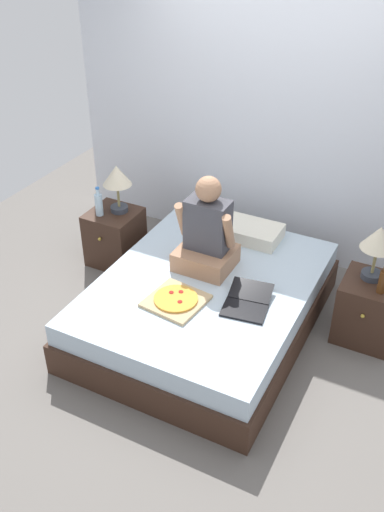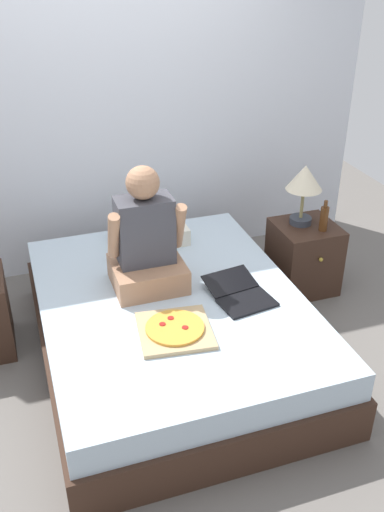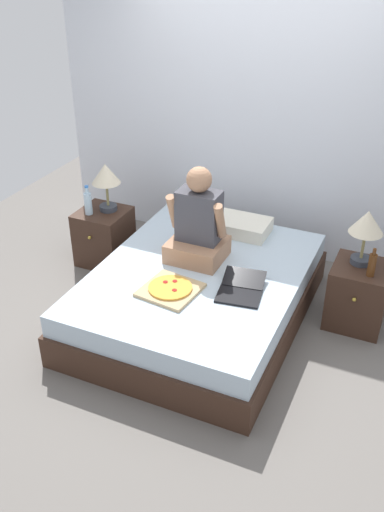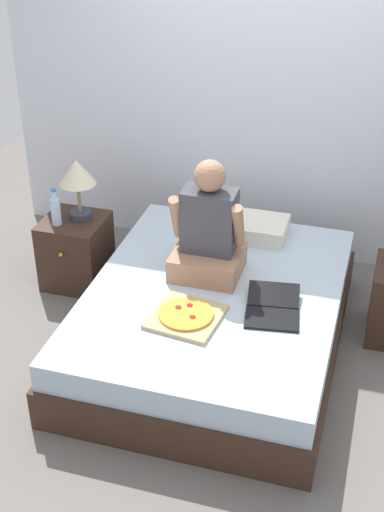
{
  "view_description": "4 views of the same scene",
  "coord_description": "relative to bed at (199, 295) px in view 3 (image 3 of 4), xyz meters",
  "views": [
    {
      "loc": [
        1.54,
        -3.24,
        3.07
      ],
      "look_at": [
        -0.07,
        -0.1,
        0.72
      ],
      "focal_mm": 40.0,
      "sensor_mm": 36.0,
      "label": 1
    },
    {
      "loc": [
        -0.81,
        -2.78,
        2.39
      ],
      "look_at": [
        0.1,
        -0.1,
        0.77
      ],
      "focal_mm": 40.0,
      "sensor_mm": 36.0,
      "label": 2
    },
    {
      "loc": [
        1.51,
        -3.48,
        2.84
      ],
      "look_at": [
        0.03,
        -0.19,
        0.7
      ],
      "focal_mm": 40.0,
      "sensor_mm": 36.0,
      "label": 3
    },
    {
      "loc": [
        0.92,
        -3.61,
        2.97
      ],
      "look_at": [
        -0.11,
        -0.13,
        0.75
      ],
      "focal_mm": 50.0,
      "sensor_mm": 36.0,
      "label": 4
    }
  ],
  "objects": [
    {
      "name": "water_bottle",
      "position": [
        -1.26,
        0.37,
        0.41
      ],
      "size": [
        0.07,
        0.07,
        0.28
      ],
      "color": "silver",
      "rests_on": "nightstand_left"
    },
    {
      "name": "lamp_on_left_nightstand",
      "position": [
        -1.14,
        0.51,
        0.63
      ],
      "size": [
        0.26,
        0.26,
        0.45
      ],
      "color": "#333842",
      "rests_on": "nightstand_left"
    },
    {
      "name": "pizza_box",
      "position": [
        -0.08,
        -0.34,
        0.24
      ],
      "size": [
        0.45,
        0.45,
        0.05
      ],
      "color": "tan",
      "rests_on": "bed"
    },
    {
      "name": "beer_bottle",
      "position": [
        1.25,
        0.36,
        0.4
      ],
      "size": [
        0.06,
        0.06,
        0.23
      ],
      "color": "#512D14",
      "rests_on": "nightstand_right"
    },
    {
      "name": "nightstand_right",
      "position": [
        1.18,
        0.46,
        0.04
      ],
      "size": [
        0.44,
        0.47,
        0.52
      ],
      "color": "#382319",
      "rests_on": "ground"
    },
    {
      "name": "pillow",
      "position": [
        0.06,
        0.75,
        0.29
      ],
      "size": [
        0.52,
        0.34,
        0.12
      ],
      "primitive_type": "cube",
      "color": "silver",
      "rests_on": "bed"
    },
    {
      "name": "laptop",
      "position": [
        0.4,
        -0.15,
        0.25
      ],
      "size": [
        0.37,
        0.46,
        0.07
      ],
      "color": "black",
      "rests_on": "bed"
    },
    {
      "name": "person_seated",
      "position": [
        -0.1,
        0.2,
        0.51
      ],
      "size": [
        0.47,
        0.4,
        0.78
      ],
      "color": "#A37556",
      "rests_on": "bed"
    },
    {
      "name": "ground_plane",
      "position": [
        0.0,
        0.0,
        -0.22
      ],
      "size": [
        5.99,
        5.99,
        0.0
      ],
      "primitive_type": "plane",
      "color": "#66605B"
    },
    {
      "name": "lamp_on_right_nightstand",
      "position": [
        1.15,
        0.51,
        0.63
      ],
      "size": [
        0.26,
        0.26,
        0.45
      ],
      "color": "#333842",
      "rests_on": "nightstand_right"
    },
    {
      "name": "wall_back",
      "position": [
        0.0,
        1.39,
        1.03
      ],
      "size": [
        3.99,
        0.12,
        2.5
      ],
      "primitive_type": "cube",
      "color": "silver",
      "rests_on": "ground"
    },
    {
      "name": "bed",
      "position": [
        0.0,
        0.0,
        0.0
      ],
      "size": [
        1.6,
        2.06,
        0.45
      ],
      "color": "#382319",
      "rests_on": "ground"
    },
    {
      "name": "nightstand_left",
      "position": [
        -1.18,
        0.46,
        0.04
      ],
      "size": [
        0.44,
        0.47,
        0.52
      ],
      "color": "#382319",
      "rests_on": "ground"
    }
  ]
}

